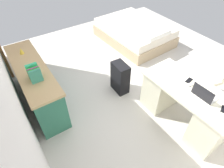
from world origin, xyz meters
The scene contains 12 objects.
ground_plane centered at (0.00, 0.00, 0.00)m, with size 5.89×5.89×0.00m, color beige.
desk centered at (-1.30, -0.08, 0.39)m, with size 1.46×0.70×0.75m.
office_chair centered at (-1.11, -0.87, 0.42)m, with size 0.56×0.56×0.94m.
credenza centered at (0.46, 1.73, 0.40)m, with size 1.80×0.48×0.79m.
bed centered at (1.23, -1.11, 0.24)m, with size 1.96×1.49×0.58m.
suitcase_black centered at (-0.12, 0.33, 0.31)m, with size 0.36×0.22×0.62m, color black.
laptop centered at (-1.50, -0.09, 0.80)m, with size 0.32×0.23×0.21m.
computer_mouse centered at (-1.24, -0.12, 0.76)m, with size 0.06×0.10×0.03m, color white.
cell_phone_near_laptop centered at (-1.79, -0.13, 0.75)m, with size 0.07×0.14×0.01m, color black.
cell_phone_by_mouse centered at (-1.16, -0.20, 0.75)m, with size 0.07×0.14×0.01m, color black.
book_row centered at (0.11, 1.74, 0.90)m, with size 0.20×0.17×0.23m.
figurine_small centered at (0.93, 1.74, 0.85)m, with size 0.08×0.08×0.11m, color gold.
Camera 1 is at (-2.30, 1.97, 2.67)m, focal length 30.23 mm.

